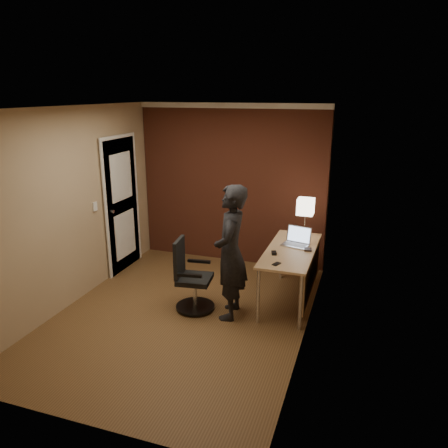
{
  "coord_description": "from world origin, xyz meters",
  "views": [
    {
      "loc": [
        2.04,
        -4.47,
        2.67
      ],
      "look_at": [
        0.35,
        0.55,
        1.05
      ],
      "focal_mm": 35.0,
      "sensor_mm": 36.0,
      "label": 1
    }
  ],
  "objects": [
    {
      "name": "room",
      "position": [
        -0.27,
        1.54,
        1.37
      ],
      "size": [
        4.0,
        4.0,
        4.0
      ],
      "color": "brown",
      "rests_on": "ground"
    },
    {
      "name": "desk",
      "position": [
        1.25,
        0.78,
        0.6
      ],
      "size": [
        0.6,
        1.5,
        0.73
      ],
      "color": "tan",
      "rests_on": "ground"
    },
    {
      "name": "desk_lamp",
      "position": [
        1.26,
        1.36,
        1.15
      ],
      "size": [
        0.22,
        0.22,
        0.54
      ],
      "color": "silver",
      "rests_on": "desk"
    },
    {
      "name": "laptop",
      "position": [
        1.22,
        0.98,
        0.79
      ],
      "size": [
        0.38,
        0.33,
        0.23
      ],
      "color": "silver",
      "rests_on": "desk"
    },
    {
      "name": "mouse",
      "position": [
        1.01,
        0.53,
        0.75
      ],
      "size": [
        0.09,
        0.11,
        0.03
      ],
      "primitive_type": "cube",
      "rotation": [
        0.0,
        0.0,
        0.31
      ],
      "color": "black",
      "rests_on": "desk"
    },
    {
      "name": "phone",
      "position": [
        1.11,
        0.21,
        0.73
      ],
      "size": [
        0.1,
        0.13,
        0.01
      ],
      "primitive_type": "cube",
      "rotation": [
        0.0,
        0.0,
        -0.36
      ],
      "color": "black",
      "rests_on": "desk"
    },
    {
      "name": "wallet",
      "position": [
        1.39,
        0.8,
        0.74
      ],
      "size": [
        0.11,
        0.12,
        0.02
      ],
      "primitive_type": "cube",
      "rotation": [
        0.0,
        0.0,
        0.17
      ],
      "color": "black",
      "rests_on": "desk"
    },
    {
      "name": "office_chair",
      "position": [
        0.03,
        0.16,
        0.4
      ],
      "size": [
        0.49,
        0.54,
        0.91
      ],
      "color": "black",
      "rests_on": "ground"
    },
    {
      "name": "person",
      "position": [
        0.56,
        0.17,
        0.82
      ],
      "size": [
        0.47,
        0.65,
        1.65
      ],
      "primitive_type": "imported",
      "rotation": [
        0.0,
        0.0,
        -1.44
      ],
      "color": "black",
      "rests_on": "ground"
    }
  ]
}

